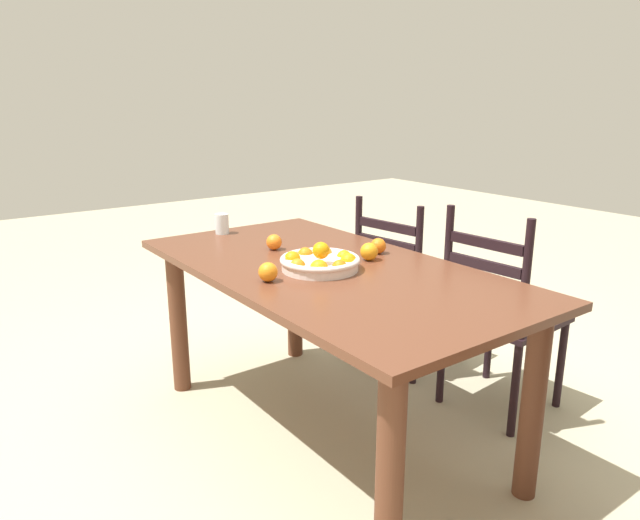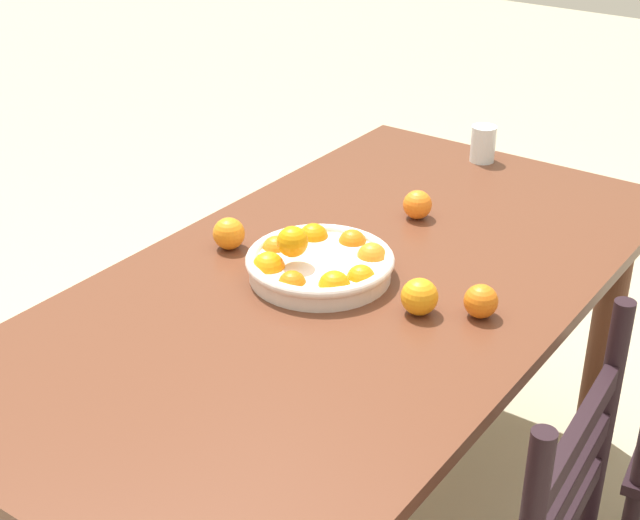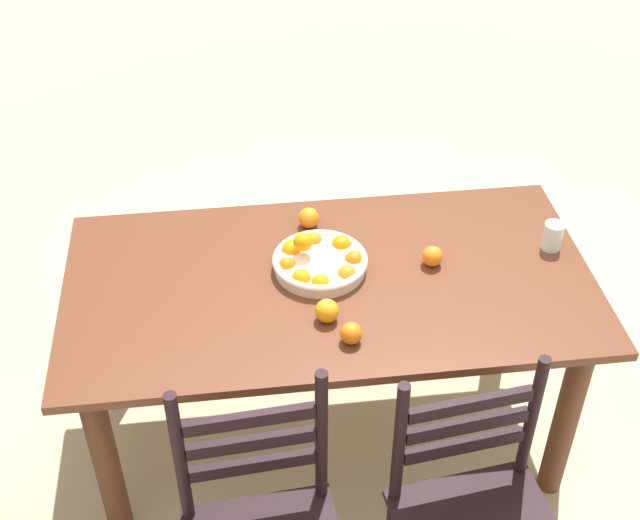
{
  "view_description": "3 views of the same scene",
  "coord_description": "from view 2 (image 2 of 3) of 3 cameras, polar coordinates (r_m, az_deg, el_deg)",
  "views": [
    {
      "loc": [
        1.82,
        -1.37,
        1.43
      ],
      "look_at": [
        0.02,
        -0.05,
        0.81
      ],
      "focal_mm": 32.74,
      "sensor_mm": 36.0,
      "label": 1
    },
    {
      "loc": [
        1.44,
        0.95,
        1.72
      ],
      "look_at": [
        0.02,
        -0.05,
        0.81
      ],
      "focal_mm": 51.99,
      "sensor_mm": 36.0,
      "label": 2
    },
    {
      "loc": [
        0.29,
        2.12,
        2.58
      ],
      "look_at": [
        0.02,
        -0.05,
        0.81
      ],
      "focal_mm": 47.75,
      "sensor_mm": 36.0,
      "label": 3
    }
  ],
  "objects": [
    {
      "name": "orange_loose_1",
      "position": [
        2.1,
        -5.63,
        1.63
      ],
      "size": [
        0.07,
        0.07,
        0.07
      ],
      "primitive_type": "sphere",
      "color": "orange",
      "rests_on": "dining_table"
    },
    {
      "name": "orange_loose_3",
      "position": [
        2.25,
        6.02,
        3.41
      ],
      "size": [
        0.07,
        0.07,
        0.07
      ],
      "primitive_type": "sphere",
      "color": "orange",
      "rests_on": "dining_table"
    },
    {
      "name": "orange_loose_0",
      "position": [
        1.85,
        6.14,
        -2.26
      ],
      "size": [
        0.08,
        0.08,
        0.08
      ],
      "primitive_type": "sphere",
      "color": "orange",
      "rests_on": "dining_table"
    },
    {
      "name": "drinking_glass",
      "position": [
        2.61,
        10.01,
        7.06
      ],
      "size": [
        0.07,
        0.07,
        0.1
      ],
      "primitive_type": "cylinder",
      "color": "silver",
      "rests_on": "dining_table"
    },
    {
      "name": "dining_table",
      "position": [
        2.04,
        1.66,
        -4.33
      ],
      "size": [
        1.75,
        0.91,
        0.77
      ],
      "color": "brown",
      "rests_on": "ground"
    },
    {
      "name": "orange_loose_2",
      "position": [
        1.85,
        9.87,
        -2.52
      ],
      "size": [
        0.07,
        0.07,
        0.07
      ],
      "primitive_type": "sphere",
      "color": "orange",
      "rests_on": "dining_table"
    },
    {
      "name": "fruit_bowl",
      "position": [
        1.97,
        -0.05,
        -0.21
      ],
      "size": [
        0.32,
        0.32,
        0.13
      ],
      "color": "white",
      "rests_on": "dining_table"
    }
  ]
}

